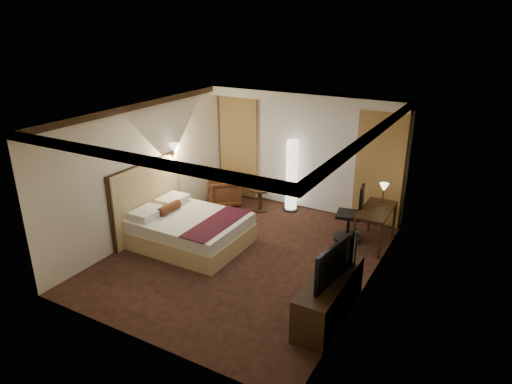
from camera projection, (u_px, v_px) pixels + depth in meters
The scene contains 21 objects.
floor at pixel (246, 256), 8.54m from camera, with size 4.50×5.50×0.01m, color black.
ceiling at pixel (244, 113), 7.56m from camera, with size 4.50×5.50×0.01m, color white.
back_wall at pixel (307, 151), 10.29m from camera, with size 4.50×0.02×2.70m, color beige.
left_wall at pixel (148, 169), 9.08m from camera, with size 0.02×5.50×2.70m, color beige.
right_wall at pixel (370, 214), 7.03m from camera, with size 0.02×5.50×2.70m, color beige.
crown_molding at pixel (244, 116), 7.58m from camera, with size 4.50×5.50×0.12m, color black, non-canonical shape.
soffit at pixel (305, 97), 9.63m from camera, with size 4.50×0.50×0.20m, color white.
curtain_sheer at pixel (305, 156), 10.26m from camera, with size 2.48×0.04×2.45m, color silver.
curtain_left_drape at pixel (239, 147), 10.98m from camera, with size 1.00×0.14×2.45m, color #A3894A.
curtain_right_drape at pixel (380, 168), 9.44m from camera, with size 1.00×0.14×2.45m, color #A3894A.
wall_sconce at pixel (175, 149), 9.46m from camera, with size 0.24×0.24×0.24m, color white, non-canonical shape.
bed at pixel (191, 231), 8.87m from camera, with size 2.05×1.60×0.60m, color white, non-canonical shape.
headboard at pixel (148, 199), 9.17m from camera, with size 0.12×1.90×1.50m, color tan, non-canonical shape.
armchair at pixel (224, 190), 10.75m from camera, with size 0.71×0.66×0.73m, color #471E15.
side_table at pixel (260, 199), 10.44m from camera, with size 0.49×0.49×0.54m, color black, non-canonical shape.
floor_lamp at pixel (292, 176), 10.27m from camera, with size 0.35×0.35×1.67m, color white, non-canonical shape.
desk at pixel (375, 227), 8.86m from camera, with size 0.55×1.16×0.75m, color black, non-canonical shape.
desk_lamp at pixel (383, 194), 9.01m from camera, with size 0.18×0.18×0.34m, color #FFD899, non-canonical shape.
office_chair at pixel (349, 213), 8.98m from camera, with size 0.56×0.56×1.16m, color black, non-canonical shape.
dresser at pixel (329, 297), 6.73m from camera, with size 0.50×1.70×0.66m, color black, non-canonical shape.
television at pixel (330, 257), 6.51m from camera, with size 1.13×0.65×0.15m, color black.
Camera 1 is at (3.85, -6.47, 4.21)m, focal length 32.00 mm.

